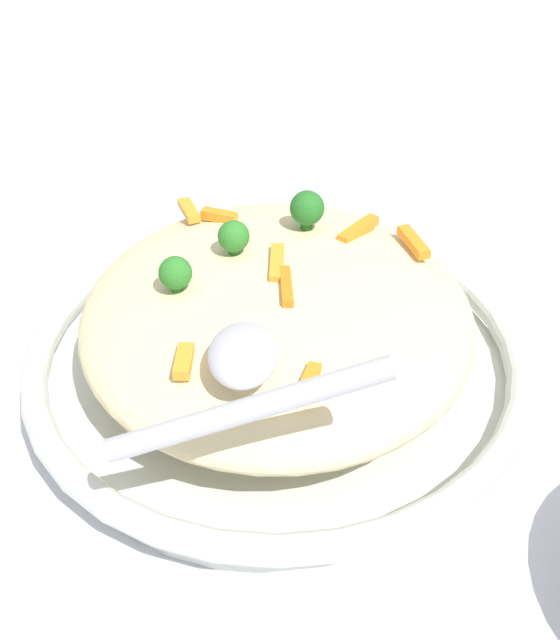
{
  "coord_description": "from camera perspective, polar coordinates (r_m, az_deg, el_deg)",
  "views": [
    {
      "loc": [
        0.4,
        -0.0,
        0.37
      ],
      "look_at": [
        0.0,
        0.0,
        0.06
      ],
      "focal_mm": 40.73,
      "sensor_mm": 36.0,
      "label": 1
    }
  ],
  "objects": [
    {
      "name": "ground_plane",
      "position": [
        0.54,
        -0.0,
        -4.72
      ],
      "size": [
        2.4,
        2.4,
        0.0
      ],
      "primitive_type": "plane",
      "color": "silver"
    },
    {
      "name": "serving_bowl",
      "position": [
        0.53,
        -0.0,
        -2.93
      ],
      "size": [
        0.36,
        0.36,
        0.04
      ],
      "color": "silver",
      "rests_on": "ground_plane"
    },
    {
      "name": "pasta_mound",
      "position": [
        0.5,
        -0.0,
        0.69
      ],
      "size": [
        0.29,
        0.27,
        0.06
      ],
      "primitive_type": "ellipsoid",
      "color": "beige",
      "rests_on": "serving_bowl"
    },
    {
      "name": "carrot_piece_0",
      "position": [
        0.54,
        10.65,
        6.07
      ],
      "size": [
        0.04,
        0.02,
        0.01
      ],
      "primitive_type": "cube",
      "rotation": [
        0.0,
        0.0,
        0.27
      ],
      "color": "orange",
      "rests_on": "pasta_mound"
    },
    {
      "name": "carrot_piece_1",
      "position": [
        0.5,
        0.38,
        4.44
      ],
      "size": [
        0.04,
        0.01,
        0.01
      ],
      "primitive_type": "cube",
      "rotation": [
        0.0,
        0.0,
        6.25
      ],
      "color": "orange",
      "rests_on": "pasta_mound"
    },
    {
      "name": "carrot_piece_2",
      "position": [
        0.41,
        2.57,
        -4.87
      ],
      "size": [
        0.03,
        0.02,
        0.01
      ],
      "primitive_type": "cube",
      "rotation": [
        0.0,
        0.0,
        2.84
      ],
      "color": "orange",
      "rests_on": "pasta_mound"
    },
    {
      "name": "carrot_piece_3",
      "position": [
        0.58,
        -6.97,
        8.56
      ],
      "size": [
        0.03,
        0.02,
        0.01
      ],
      "primitive_type": "cube",
      "rotation": [
        0.0,
        0.0,
        3.51
      ],
      "color": "orange",
      "rests_on": "pasta_mound"
    },
    {
      "name": "carrot_piece_4",
      "position": [
        0.55,
        6.38,
        7.06
      ],
      "size": [
        0.04,
        0.03,
        0.01
      ],
      "primitive_type": "cube",
      "rotation": [
        0.0,
        0.0,
        2.45
      ],
      "color": "orange",
      "rests_on": "pasta_mound"
    },
    {
      "name": "carrot_piece_5",
      "position": [
        0.56,
        -4.6,
        8.16
      ],
      "size": [
        0.02,
        0.03,
        0.01
      ],
      "primitive_type": "cube",
      "rotation": [
        0.0,
        0.0,
        1.19
      ],
      "color": "orange",
      "rests_on": "pasta_mound"
    },
    {
      "name": "carrot_piece_6",
      "position": [
        0.47,
        0.75,
        2.7
      ],
      "size": [
        0.04,
        0.01,
        0.01
      ],
      "primitive_type": "cube",
      "rotation": [
        0.0,
        0.0,
        3.18
      ],
      "color": "orange",
      "rests_on": "pasta_mound"
    },
    {
      "name": "carrot_piece_7",
      "position": [
        0.43,
        -7.29,
        -3.22
      ],
      "size": [
        0.03,
        0.01,
        0.01
      ],
      "primitive_type": "cube",
      "rotation": [
        0.0,
        0.0,
        6.25
      ],
      "color": "orange",
      "rests_on": "pasta_mound"
    },
    {
      "name": "broccoli_floret_0",
      "position": [
        0.5,
        -3.44,
        6.56
      ],
      "size": [
        0.02,
        0.02,
        0.03
      ],
      "color": "#296820",
      "rests_on": "pasta_mound"
    },
    {
      "name": "broccoli_floret_1",
      "position": [
        0.54,
        2.36,
        8.72
      ],
      "size": [
        0.03,
        0.03,
        0.03
      ],
      "color": "#205B1C",
      "rests_on": "pasta_mound"
    },
    {
      "name": "broccoli_floret_2",
      "position": [
        0.48,
        -7.98,
        3.65
      ],
      "size": [
        0.02,
        0.02,
        0.03
      ],
      "color": "#296820",
      "rests_on": "pasta_mound"
    },
    {
      "name": "serving_spoon",
      "position": [
        0.39,
        -2.54,
        -4.02
      ],
      "size": [
        0.11,
        0.14,
        0.06
      ],
      "color": "#B7B7BC",
      "rests_on": "pasta_mound"
    }
  ]
}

